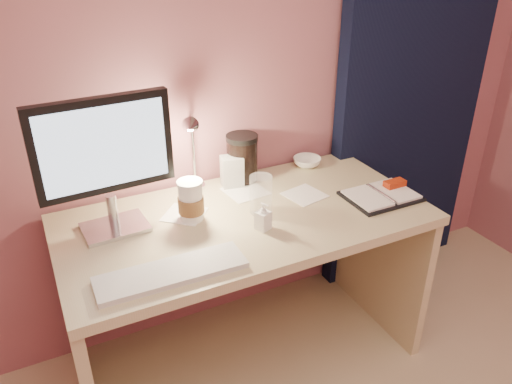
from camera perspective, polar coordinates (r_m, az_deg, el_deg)
name	(u,v)px	position (r m, az deg, el deg)	size (l,w,h in m)	color
room	(400,65)	(2.50, 16.14, 13.74)	(3.50, 3.50, 3.50)	#C6B28E
desk	(239,254)	(2.08, -2.01, -7.14)	(1.40, 0.70, 0.73)	#C6B78C
monitor	(104,154)	(1.76, -16.97, 4.13)	(0.47, 0.18, 0.50)	silver
keyboard	(172,272)	(1.61, -9.62, -9.03)	(0.48, 0.14, 0.02)	silver
planner	(382,194)	(2.09, 14.22, -0.28)	(0.29, 0.22, 0.05)	black
paper_a	(305,195)	(2.06, 5.58, -0.33)	(0.15, 0.15, 0.00)	white
paper_b	(245,191)	(2.08, -1.22, 0.09)	(0.16, 0.16, 0.00)	white
paper_c	(184,214)	(1.93, -8.19, -2.53)	(0.15, 0.15, 0.00)	white
coffee_cup	(191,202)	(1.86, -7.46, -1.09)	(0.10, 0.10, 0.16)	white
clear_cup	(261,194)	(1.89, 0.56, -0.28)	(0.09, 0.09, 0.15)	white
bowl	(307,162)	(2.31, 5.86, 3.45)	(0.13, 0.13, 0.04)	white
lotion_bottle	(263,216)	(1.80, 0.83, -2.79)	(0.05, 0.05, 0.11)	white
dark_jar	(242,160)	(2.14, -1.59, 3.63)	(0.13, 0.13, 0.19)	black
product_box	(232,172)	(2.10, -2.75, 2.35)	(0.09, 0.07, 0.13)	#B5B6B1
desk_lamp	(208,144)	(1.97, -5.55, 5.49)	(0.13, 0.22, 0.36)	silver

